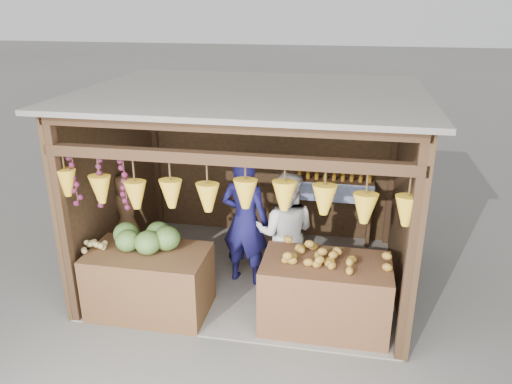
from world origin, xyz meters
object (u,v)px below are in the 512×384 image
(counter_left, at_px, (150,282))
(woman_standing, at_px, (285,233))
(man_standing, at_px, (245,222))
(counter_right, at_px, (325,294))
(vendor_seated, at_px, (127,210))

(counter_left, relative_size, woman_standing, 0.87)
(man_standing, relative_size, woman_standing, 1.09)
(counter_right, bearing_deg, woman_standing, 128.13)
(counter_left, relative_size, counter_right, 0.98)
(counter_left, xyz_separation_m, vendor_seated, (-0.75, 1.08, 0.46))
(woman_standing, distance_m, vendor_seated, 2.36)
(counter_right, distance_m, vendor_seated, 3.12)
(woman_standing, bearing_deg, vendor_seated, -6.20)
(counter_right, bearing_deg, vendor_seated, 161.18)
(vendor_seated, bearing_deg, man_standing, 174.56)
(counter_left, bearing_deg, man_standing, 41.81)
(counter_left, height_order, man_standing, man_standing)
(counter_right, xyz_separation_m, man_standing, (-1.15, 0.84, 0.48))
(counter_left, distance_m, woman_standing, 1.85)
(counter_left, height_order, vendor_seated, vendor_seated)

